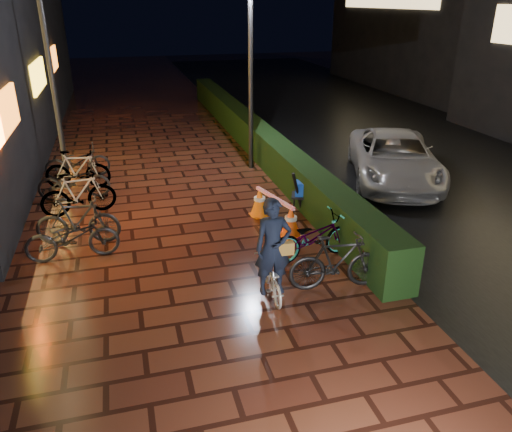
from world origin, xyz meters
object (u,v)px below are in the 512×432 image
object	(u,v)px
cyclist	(272,261)
cart_assembly	(304,190)
traffic_barrier	(274,211)
van	(394,158)

from	to	relation	value
cyclist	cart_assembly	bearing A→B (deg)	61.62
cyclist	cart_assembly	distance (m)	3.88
cyclist	traffic_barrier	distance (m)	3.02
van	traffic_barrier	size ratio (longest dim) A/B	2.75
van	cart_assembly	size ratio (longest dim) A/B	4.38
van	cart_assembly	xyz separation A→B (m)	(-3.29, -1.50, -0.11)
cyclist	traffic_barrier	xyz separation A→B (m)	(0.93, 2.86, -0.33)
traffic_barrier	van	bearing A→B (deg)	26.05
cyclist	van	bearing A→B (deg)	43.73
traffic_barrier	cart_assembly	world-z (taller)	cart_assembly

